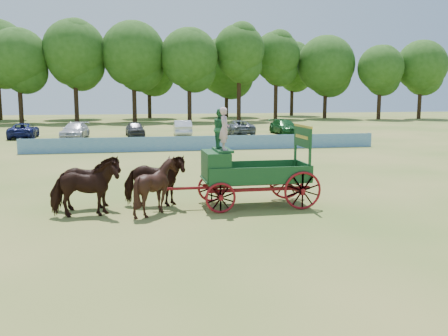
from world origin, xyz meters
The scene contains 9 objects.
ground centered at (0.00, 0.00, 0.00)m, with size 160.00×160.00×0.00m, color #A18949.
horse_lead_left centered at (-8.05, -0.64, 0.97)m, with size 1.05×2.30×1.94m, color black.
horse_lead_right centered at (-8.05, 0.46, 0.97)m, with size 1.05×2.30×1.94m, color black.
horse_wheel_left centered at (-5.65, -0.64, 0.97)m, with size 1.57×1.77×1.95m, color black.
horse_wheel_right centered at (-5.65, 0.46, 0.97)m, with size 1.05×2.30×1.94m, color black.
farm_dray centered at (-2.67, -0.07, 1.59)m, with size 6.00×2.00×3.67m.
sponsor_banner centered at (-1.00, 18.00, 0.53)m, with size 26.00×0.08×1.05m, color #1E64A4.
parked_cars centered at (-8.21, 30.48, 0.74)m, with size 37.40×6.33×1.60m.
treeline centered at (-3.78, 59.18, 9.10)m, with size 90.35×23.18×15.04m.
Camera 1 is at (-6.55, -17.76, 4.20)m, focal length 40.00 mm.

